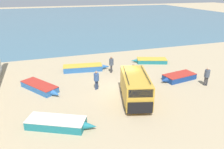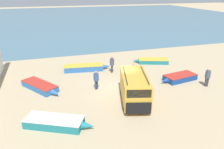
{
  "view_description": "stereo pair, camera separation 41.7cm",
  "coord_description": "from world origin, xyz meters",
  "px_view_note": "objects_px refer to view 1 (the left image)",
  "views": [
    {
      "loc": [
        -6.27,
        -16.78,
        8.67
      ],
      "look_at": [
        -0.21,
        1.45,
        1.0
      ],
      "focal_mm": 35.0,
      "sensor_mm": 36.0,
      "label": 1
    },
    {
      "loc": [
        -5.88,
        -16.9,
        8.67
      ],
      "look_at": [
        -0.21,
        1.45,
        1.0
      ],
      "focal_mm": 35.0,
      "sensor_mm": 36.0,
      "label": 2
    }
  ],
  "objects_px": {
    "fishing_rowboat_2": "(40,87)",
    "fisherman_3": "(96,78)",
    "parked_van": "(135,87)",
    "fishing_rowboat_1": "(84,68)",
    "fishing_rowboat_0": "(151,61)",
    "fishing_rowboat_3": "(58,123)",
    "fisherman_1": "(111,63)",
    "fisherman_0": "(207,75)",
    "fishing_rowboat_4": "(178,77)",
    "fisherman_2": "(133,71)"
  },
  "relations": [
    {
      "from": "parked_van",
      "to": "fisherman_3",
      "type": "relative_size",
      "value": 2.93
    },
    {
      "from": "fishing_rowboat_0",
      "to": "fisherman_2",
      "type": "height_order",
      "value": "fisherman_2"
    },
    {
      "from": "fishing_rowboat_0",
      "to": "fisherman_1",
      "type": "bearing_deg",
      "value": 35.93
    },
    {
      "from": "fisherman_0",
      "to": "fisherman_1",
      "type": "xyz_separation_m",
      "value": [
        -7.42,
        6.07,
        -0.01
      ]
    },
    {
      "from": "fishing_rowboat_3",
      "to": "parked_van",
      "type": "bearing_deg",
      "value": 42.2
    },
    {
      "from": "fishing_rowboat_3",
      "to": "fisherman_0",
      "type": "xyz_separation_m",
      "value": [
        13.92,
        2.39,
        0.78
      ]
    },
    {
      "from": "parked_van",
      "to": "fishing_rowboat_1",
      "type": "relative_size",
      "value": 0.99
    },
    {
      "from": "fishing_rowboat_4",
      "to": "fisherman_2",
      "type": "relative_size",
      "value": 2.29
    },
    {
      "from": "fishing_rowboat_3",
      "to": "fishing_rowboat_4",
      "type": "relative_size",
      "value": 1.14
    },
    {
      "from": "fishing_rowboat_1",
      "to": "fisherman_1",
      "type": "distance_m",
      "value": 3.17
    },
    {
      "from": "fishing_rowboat_0",
      "to": "fishing_rowboat_4",
      "type": "distance_m",
      "value": 5.75
    },
    {
      "from": "fishing_rowboat_0",
      "to": "fishing_rowboat_1",
      "type": "relative_size",
      "value": 0.84
    },
    {
      "from": "fishing_rowboat_0",
      "to": "fishing_rowboat_1",
      "type": "distance_m",
      "value": 8.37
    },
    {
      "from": "fishing_rowboat_0",
      "to": "fishing_rowboat_4",
      "type": "height_order",
      "value": "fishing_rowboat_4"
    },
    {
      "from": "parked_van",
      "to": "fishing_rowboat_4",
      "type": "xyz_separation_m",
      "value": [
        5.96,
        2.63,
        -0.94
      ]
    },
    {
      "from": "fisherman_0",
      "to": "fishing_rowboat_4",
      "type": "bearing_deg",
      "value": 70.69
    },
    {
      "from": "parked_van",
      "to": "fishing_rowboat_1",
      "type": "distance_m",
      "value": 8.66
    },
    {
      "from": "fisherman_1",
      "to": "fisherman_3",
      "type": "bearing_deg",
      "value": 86.32
    },
    {
      "from": "fishing_rowboat_1",
      "to": "fisherman_0",
      "type": "height_order",
      "value": "fisherman_0"
    },
    {
      "from": "fisherman_0",
      "to": "fishing_rowboat_1",
      "type": "bearing_deg",
      "value": 84.29
    },
    {
      "from": "fishing_rowboat_1",
      "to": "fishing_rowboat_3",
      "type": "relative_size",
      "value": 1.14
    },
    {
      "from": "fishing_rowboat_2",
      "to": "fishing_rowboat_3",
      "type": "xyz_separation_m",
      "value": [
        0.99,
        -6.29,
        0.01
      ]
    },
    {
      "from": "fisherman_2",
      "to": "fisherman_3",
      "type": "distance_m",
      "value": 3.93
    },
    {
      "from": "fishing_rowboat_1",
      "to": "fisherman_0",
      "type": "bearing_deg",
      "value": -29.56
    },
    {
      "from": "fishing_rowboat_4",
      "to": "fisherman_0",
      "type": "relative_size",
      "value": 2.26
    },
    {
      "from": "parked_van",
      "to": "fisherman_3",
      "type": "distance_m",
      "value": 3.93
    },
    {
      "from": "fishing_rowboat_2",
      "to": "fisherman_3",
      "type": "bearing_deg",
      "value": 39.3
    },
    {
      "from": "fishing_rowboat_0",
      "to": "fisherman_2",
      "type": "distance_m",
      "value": 6.46
    },
    {
      "from": "fishing_rowboat_2",
      "to": "fishing_rowboat_1",
      "type": "bearing_deg",
      "value": 93.42
    },
    {
      "from": "fisherman_2",
      "to": "fishing_rowboat_3",
      "type": "bearing_deg",
      "value": -113.22
    },
    {
      "from": "parked_van",
      "to": "fisherman_1",
      "type": "xyz_separation_m",
      "value": [
        0.18,
        6.7,
        -0.15
      ]
    },
    {
      "from": "fishing_rowboat_1",
      "to": "fishing_rowboat_4",
      "type": "height_order",
      "value": "fishing_rowboat_1"
    },
    {
      "from": "fisherman_3",
      "to": "fishing_rowboat_1",
      "type": "bearing_deg",
      "value": -24.34
    },
    {
      "from": "fishing_rowboat_2",
      "to": "fisherman_3",
      "type": "height_order",
      "value": "fisherman_3"
    },
    {
      "from": "fishing_rowboat_3",
      "to": "fisherman_3",
      "type": "distance_m",
      "value": 6.27
    },
    {
      "from": "fishing_rowboat_3",
      "to": "fisherman_1",
      "type": "distance_m",
      "value": 10.7
    },
    {
      "from": "fishing_rowboat_4",
      "to": "fisherman_0",
      "type": "bearing_deg",
      "value": 120.25
    },
    {
      "from": "fishing_rowboat_0",
      "to": "fisherman_1",
      "type": "height_order",
      "value": "fisherman_1"
    },
    {
      "from": "fishing_rowboat_1",
      "to": "fishing_rowboat_0",
      "type": "bearing_deg",
      "value": 8.41
    },
    {
      "from": "fishing_rowboat_3",
      "to": "fisherman_1",
      "type": "bearing_deg",
      "value": 79.11
    },
    {
      "from": "parked_van",
      "to": "fishing_rowboat_0",
      "type": "height_order",
      "value": "parked_van"
    },
    {
      "from": "parked_van",
      "to": "fishing_rowboat_3",
      "type": "relative_size",
      "value": 1.12
    },
    {
      "from": "fishing_rowboat_4",
      "to": "fisherman_3",
      "type": "distance_m",
      "value": 8.43
    },
    {
      "from": "fisherman_0",
      "to": "fisherman_1",
      "type": "distance_m",
      "value": 9.59
    },
    {
      "from": "fishing_rowboat_0",
      "to": "fisherman_3",
      "type": "distance_m",
      "value": 9.88
    },
    {
      "from": "fisherman_0",
      "to": "fisherman_1",
      "type": "relative_size",
      "value": 1.0
    },
    {
      "from": "fisherman_3",
      "to": "fisherman_2",
      "type": "bearing_deg",
      "value": -105.36
    },
    {
      "from": "fishing_rowboat_0",
      "to": "fishing_rowboat_2",
      "type": "relative_size",
      "value": 1.0
    },
    {
      "from": "fishing_rowboat_1",
      "to": "fisherman_2",
      "type": "relative_size",
      "value": 2.98
    },
    {
      "from": "fishing_rowboat_2",
      "to": "fishing_rowboat_3",
      "type": "distance_m",
      "value": 6.37
    }
  ]
}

